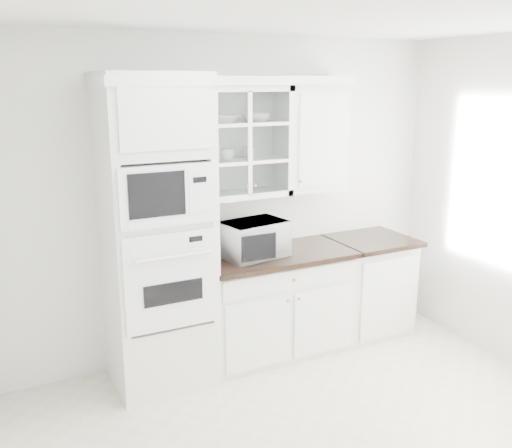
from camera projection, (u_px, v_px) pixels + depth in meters
room_shell at (314, 171)px, 3.62m from camera, size 4.00×3.50×2.70m
oven_column at (157, 236)px, 4.30m from camera, size 0.76×0.68×2.40m
base_cabinet_run at (275, 302)px, 4.96m from camera, size 1.32×0.67×0.92m
extra_base_cabinet at (368, 284)px, 5.39m from camera, size 0.72×0.67×0.92m
upper_cabinet_glass at (241, 142)px, 4.62m from camera, size 0.80×0.33×0.90m
upper_cabinet_solid at (312, 138)px, 4.91m from camera, size 0.55×0.33×0.90m
crown_molding at (230, 80)px, 4.43m from camera, size 2.14×0.38×0.07m
countertop_microwave at (253, 239)px, 4.70m from camera, size 0.58×0.51×0.30m
bowl_a at (222, 119)px, 4.50m from camera, size 0.27×0.27×0.06m
bowl_b at (257, 117)px, 4.65m from camera, size 0.25×0.25×0.07m
cup_a at (227, 155)px, 4.58m from camera, size 0.14×0.14×0.09m
cup_b at (250, 153)px, 4.69m from camera, size 0.11×0.11×0.09m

